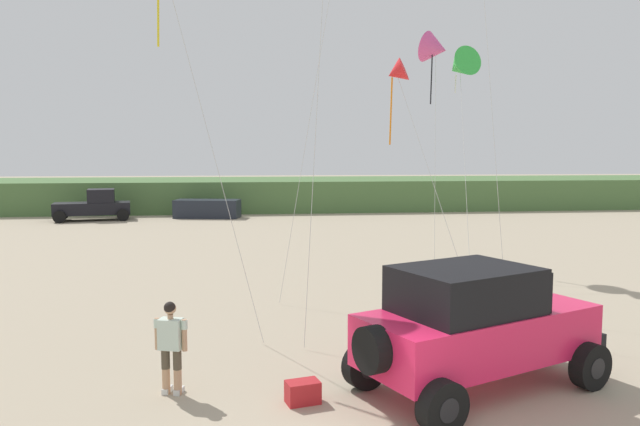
# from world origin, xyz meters

# --- Properties ---
(dune_ridge) EXTENTS (90.00, 9.94, 2.25)m
(dune_ridge) POSITION_xyz_m (1.89, 40.09, 1.12)
(dune_ridge) COLOR #4C703D
(dune_ridge) RESTS_ON ground_plane
(jeep) EXTENTS (5.00, 3.90, 2.26)m
(jeep) POSITION_xyz_m (2.26, 3.14, 1.20)
(jeep) COLOR #EA2151
(jeep) RESTS_ON ground_plane
(person_watching) EXTENTS (0.60, 0.39, 1.67)m
(person_watching) POSITION_xyz_m (-3.13, 3.55, 0.94)
(person_watching) COLOR tan
(person_watching) RESTS_ON ground_plane
(cooler_box) EXTENTS (0.63, 0.48, 0.38)m
(cooler_box) POSITION_xyz_m (-0.87, 2.90, 0.19)
(cooler_box) COLOR #B21E23
(cooler_box) RESTS_ON ground_plane
(distant_pickup) EXTENTS (4.88, 3.17, 1.98)m
(distant_pickup) POSITION_xyz_m (-11.60, 32.57, 0.94)
(distant_pickup) COLOR black
(distant_pickup) RESTS_ON ground_plane
(distant_sedan) EXTENTS (4.44, 2.44, 1.20)m
(distant_sedan) POSITION_xyz_m (-4.57, 33.24, 0.60)
(distant_sedan) COLOR #1E232D
(distant_sedan) RESTS_ON ground_plane
(kite_purple_stunt) EXTENTS (2.06, 5.60, 8.25)m
(kite_purple_stunt) POSITION_xyz_m (5.98, 14.84, 7.44)
(kite_purple_stunt) COLOR green
(kite_purple_stunt) RESTS_ON ground_plane
(kite_red_delta) EXTENTS (1.77, 3.65, 9.05)m
(kite_red_delta) POSITION_xyz_m (5.35, 15.77, 8.21)
(kite_red_delta) COLOR #E04C93
(kite_red_delta) RESTS_ON ground_plane
(kite_blue_swept) EXTENTS (1.83, 4.08, 7.08)m
(kite_blue_swept) POSITION_xyz_m (2.70, 11.14, 6.64)
(kite_blue_swept) COLOR red
(kite_blue_swept) RESTS_ON ground_plane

